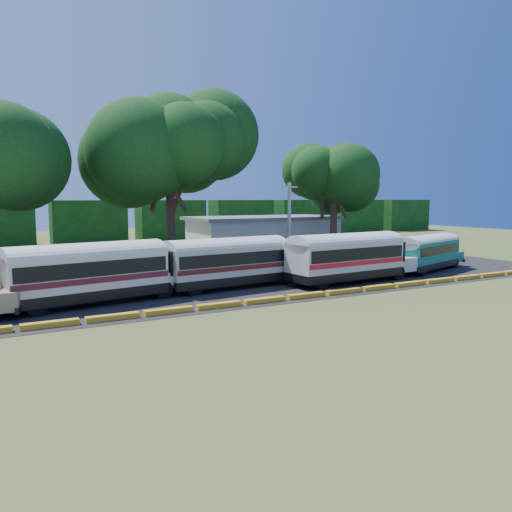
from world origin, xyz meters
TOP-DOWN VIEW (x-y plane):
  - ground at (0.00, 0.00)m, footprint 160.00×160.00m
  - asphalt_strip at (1.00, 12.00)m, footprint 64.00×24.00m
  - curb at (-0.00, 1.00)m, footprint 53.70×0.45m
  - terminal_building at (18.00, 30.00)m, footprint 19.00×9.00m
  - treeline_backdrop at (0.00, 48.00)m, footprint 130.00×4.00m
  - bus_cream_west at (-7.63, 5.54)m, footprint 11.49×4.64m
  - bus_cream_east at (1.78, 6.46)m, footprint 11.00×3.73m
  - bus_white_red at (10.46, 4.22)m, footprint 11.46×3.61m
  - bus_white_blue at (14.75, 7.77)m, footprint 9.26×2.36m
  - bus_teal at (20.44, 5.72)m, footprint 9.82×5.14m
  - tree_center at (2.20, 19.75)m, footprint 12.06×12.06m
  - tree_east at (23.03, 22.34)m, footprint 8.88×8.88m
  - utility_pole at (10.37, 12.19)m, footprint 1.60×0.30m

SIDE VIEW (x-z plane):
  - ground at x=0.00m, z-range 0.00..0.00m
  - asphalt_strip at x=1.00m, z-range 0.00..0.02m
  - curb at x=0.00m, z-range 0.00..0.30m
  - bus_white_blue at x=14.75m, z-range 0.20..3.24m
  - bus_teal at x=20.44m, z-range 0.23..3.38m
  - bus_cream_east at x=1.78m, z-range 0.23..3.78m
  - terminal_building at x=18.00m, z-range 0.03..4.03m
  - bus_cream_west at x=-7.63m, z-range 0.24..3.92m
  - bus_white_red at x=10.46m, z-range 0.24..3.95m
  - treeline_backdrop at x=0.00m, z-range 0.00..6.00m
  - utility_pole at x=10.37m, z-range 0.11..7.72m
  - tree_east at x=23.03m, z-range 2.82..15.09m
  - tree_center at x=2.20m, z-range 3.38..19.06m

